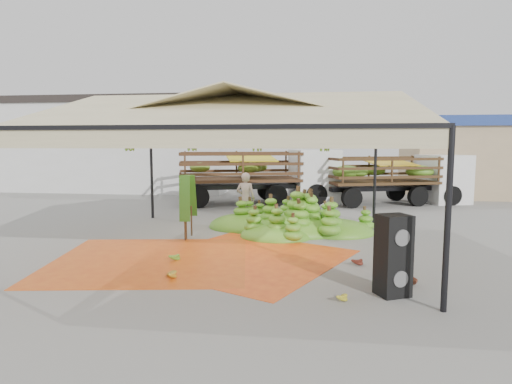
# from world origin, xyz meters

# --- Properties ---
(ground) EXTENTS (90.00, 90.00, 0.00)m
(ground) POSITION_xyz_m (0.00, 0.00, 0.00)
(ground) COLOR slate
(ground) RESTS_ON ground
(canopy_tent) EXTENTS (8.10, 8.10, 4.00)m
(canopy_tent) POSITION_xyz_m (0.00, 0.00, 3.30)
(canopy_tent) COLOR black
(canopy_tent) RESTS_ON ground
(building_white) EXTENTS (14.30, 6.30, 5.40)m
(building_white) POSITION_xyz_m (-10.00, 14.00, 2.71)
(building_white) COLOR silver
(building_white) RESTS_ON ground
(building_tan) EXTENTS (6.30, 5.30, 4.10)m
(building_tan) POSITION_xyz_m (10.00, 13.00, 2.07)
(building_tan) COLOR tan
(building_tan) RESTS_ON ground
(tarp_left) EXTENTS (5.07, 4.89, 0.01)m
(tarp_left) POSITION_xyz_m (-1.91, -1.59, 0.01)
(tarp_left) COLOR #CF5913
(tarp_left) RESTS_ON ground
(tarp_right) EXTENTS (5.60, 5.69, 0.01)m
(tarp_right) POSITION_xyz_m (0.30, -1.18, 0.01)
(tarp_right) COLOR orange
(tarp_right) RESTS_ON ground
(banana_heap) EXTENTS (6.39, 5.65, 1.18)m
(banana_heap) POSITION_xyz_m (1.24, 2.37, 0.59)
(banana_heap) COLOR #46851B
(banana_heap) RESTS_ON ground
(hand_yellow_a) EXTENTS (0.49, 0.45, 0.19)m
(hand_yellow_a) POSITION_xyz_m (2.33, -3.70, 0.09)
(hand_yellow_a) COLOR gold
(hand_yellow_a) RESTS_ON ground
(hand_yellow_b) EXTENTS (0.62, 0.57, 0.22)m
(hand_yellow_b) POSITION_xyz_m (-1.05, -2.93, 0.11)
(hand_yellow_b) COLOR #B18823
(hand_yellow_b) RESTS_ON ground
(hand_red_a) EXTENTS (0.62, 0.59, 0.22)m
(hand_red_a) POSITION_xyz_m (2.84, -1.36, 0.11)
(hand_red_a) COLOR #5C2115
(hand_red_a) RESTS_ON ground
(hand_red_b) EXTENTS (0.60, 0.59, 0.21)m
(hand_red_b) POSITION_xyz_m (3.70, -2.75, 0.11)
(hand_red_b) COLOR #541F13
(hand_red_b) RESTS_ON ground
(hand_green) EXTENTS (0.56, 0.49, 0.22)m
(hand_green) POSITION_xyz_m (-1.40, -1.53, 0.11)
(hand_green) COLOR #347518
(hand_green) RESTS_ON ground
(hanging_bunches) EXTENTS (4.74, 0.24, 0.20)m
(hanging_bunches) POSITION_xyz_m (-0.14, -1.49, 2.62)
(hanging_bunches) COLOR #3B7F1A
(hanging_bunches) RESTS_ON ground
(speaker_stack) EXTENTS (0.68, 0.64, 1.47)m
(speaker_stack) POSITION_xyz_m (3.31, -3.32, 0.73)
(speaker_stack) COLOR black
(speaker_stack) RESTS_ON ground
(banana_leaves) EXTENTS (0.96, 1.36, 3.70)m
(banana_leaves) POSITION_xyz_m (-1.46, 0.67, 0.00)
(banana_leaves) COLOR #31731E
(banana_leaves) RESTS_ON ground
(vendor) EXTENTS (0.70, 0.50, 1.78)m
(vendor) POSITION_xyz_m (-0.37, 3.16, 0.89)
(vendor) COLOR gray
(vendor) RESTS_ON ground
(truck_left) EXTENTS (7.57, 4.39, 2.46)m
(truck_left) POSITION_xyz_m (-0.29, 8.57, 1.52)
(truck_left) COLOR #4D2E19
(truck_left) RESTS_ON ground
(truck_right) EXTENTS (6.86, 4.12, 2.23)m
(truck_right) POSITION_xyz_m (5.95, 9.26, 1.37)
(truck_right) COLOR #463317
(truck_right) RESTS_ON ground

